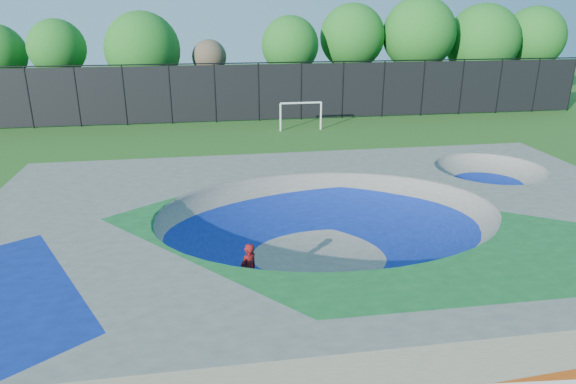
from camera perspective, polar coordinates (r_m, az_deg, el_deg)
name	(u,v)px	position (r m, az deg, el deg)	size (l,w,h in m)	color
ground	(327,253)	(16.87, 4.40, -6.79)	(120.00, 120.00, 0.00)	#235216
skate_deck	(328,232)	(16.54, 4.46, -4.47)	(22.00, 14.00, 1.50)	gray
skater	(249,270)	(14.19, -4.38, -8.66)	(0.57, 0.38, 1.57)	red
skateboard	(250,295)	(14.56, -4.30, -11.29)	(0.78, 0.22, 0.05)	black
soccer_goal	(301,111)	(33.48, 1.45, 9.01)	(2.78, 0.12, 1.83)	white
fence	(259,91)	(36.24, -3.28, 11.14)	(48.09, 0.09, 4.04)	black
treeline	(295,42)	(41.04, 0.77, 16.30)	(52.69, 6.52, 8.45)	#4C3226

